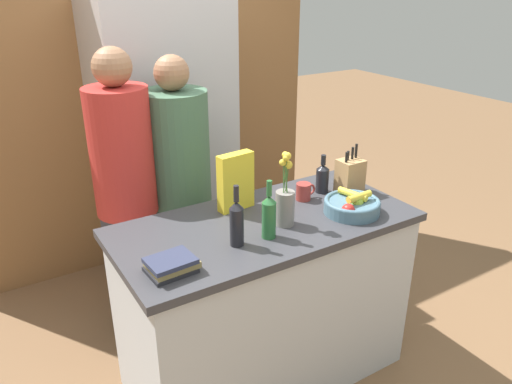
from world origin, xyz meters
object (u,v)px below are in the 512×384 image
at_px(knife_block, 350,176).
at_px(bottle_vinegar, 269,215).
at_px(person_in_blue, 179,183).
at_px(person_at_sink, 126,187).
at_px(cereal_box, 236,182).
at_px(flower_vase, 285,202).
at_px(bottle_oil, 322,178).
at_px(fruit_bowl, 352,205).
at_px(book_stack, 171,265).
at_px(coffee_mug, 304,191).
at_px(bottle_wine, 237,222).
at_px(refrigerator, 165,146).

relative_size(knife_block, bottle_vinegar, 0.96).
xyz_separation_m(bottle_vinegar, person_in_blue, (-0.07, 0.84, -0.12)).
bearing_deg(person_at_sink, cereal_box, -76.56).
bearing_deg(flower_vase, person_at_sink, 124.49).
distance_m(bottle_oil, bottle_vinegar, 0.59).
bearing_deg(bottle_oil, fruit_bowl, -97.62).
height_order(fruit_bowl, book_stack, fruit_bowl).
height_order(knife_block, coffee_mug, knife_block).
relative_size(cereal_box, bottle_wine, 1.04).
relative_size(knife_block, book_stack, 1.29).
height_order(bottle_vinegar, person_at_sink, person_at_sink).
bearing_deg(cereal_box, flower_vase, -68.32).
bearing_deg(bottle_vinegar, person_at_sink, 115.24).
bearing_deg(bottle_vinegar, book_stack, -176.03).
height_order(fruit_bowl, bottle_vinegar, bottle_vinegar).
bearing_deg(cereal_box, person_at_sink, 130.40).
bearing_deg(person_at_sink, refrigerator, 24.77).
height_order(book_stack, bottle_wine, bottle_wine).
bearing_deg(bottle_oil, person_at_sink, 149.02).
bearing_deg(bottle_oil, book_stack, -163.00).
bearing_deg(fruit_bowl, person_at_sink, 136.43).
height_order(bottle_wine, person_at_sink, person_at_sink).
relative_size(cereal_box, person_in_blue, 0.18).
bearing_deg(person_in_blue, bottle_vinegar, -105.37).
distance_m(knife_block, person_in_blue, 0.98).
bearing_deg(book_stack, cereal_box, 36.25).
bearing_deg(fruit_bowl, person_in_blue, 123.26).
xyz_separation_m(bottle_vinegar, bottle_wine, (-0.16, 0.01, 0.00)).
relative_size(refrigerator, bottle_oil, 8.94).
bearing_deg(coffee_mug, person_in_blue, 127.31).
bearing_deg(bottle_oil, coffee_mug, -168.99).
bearing_deg(person_in_blue, book_stack, -135.50).
xyz_separation_m(book_stack, bottle_wine, (0.33, 0.05, 0.08)).
xyz_separation_m(knife_block, book_stack, (-1.13, -0.23, -0.06)).
distance_m(refrigerator, flower_vase, 1.36).
bearing_deg(bottle_vinegar, bottle_wine, 174.69).
relative_size(knife_block, bottle_oil, 1.24).
distance_m(person_at_sink, person_in_blue, 0.32).
bearing_deg(fruit_bowl, book_stack, -178.55).
xyz_separation_m(knife_block, bottle_oil, (-0.12, 0.08, -0.01)).
relative_size(bottle_wine, person_in_blue, 0.17).
bearing_deg(fruit_bowl, bottle_oil, 82.38).
height_order(knife_block, person_in_blue, person_in_blue).
bearing_deg(bottle_vinegar, refrigerator, 86.73).
bearing_deg(book_stack, knife_block, 11.32).
distance_m(flower_vase, person_at_sink, 0.92).
distance_m(cereal_box, bottle_oil, 0.51).
xyz_separation_m(fruit_bowl, flower_vase, (-0.35, 0.07, 0.07)).
xyz_separation_m(book_stack, bottle_oil, (1.01, 0.31, 0.05)).
distance_m(knife_block, coffee_mug, 0.27).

